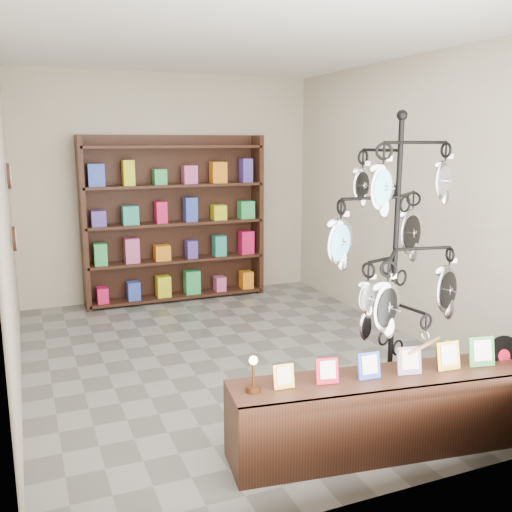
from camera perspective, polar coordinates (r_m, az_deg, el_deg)
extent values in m
plane|color=slate|center=(5.83, -2.07, -9.95)|extent=(5.00, 5.00, 0.00)
plane|color=#B4A991|center=(7.85, -8.58, 6.75)|extent=(4.00, 0.00, 4.00)
plane|color=#B4A991|center=(3.26, 13.23, 0.03)|extent=(4.00, 0.00, 4.00)
plane|color=#B4A991|center=(5.13, -23.66, 3.46)|extent=(0.00, 5.00, 5.00)
plane|color=#B4A991|center=(6.43, 14.84, 5.48)|extent=(0.00, 5.00, 5.00)
plane|color=white|center=(5.50, -2.32, 20.58)|extent=(5.00, 5.00, 0.00)
cylinder|color=black|center=(4.68, 12.96, -15.71)|extent=(0.60, 0.60, 0.03)
cylinder|color=black|center=(4.29, 13.63, -2.21)|extent=(0.05, 0.05, 2.28)
sphere|color=black|center=(4.17, 14.40, 13.48)|extent=(0.08, 0.08, 0.08)
ellipsoid|color=silver|center=(4.54, 10.91, -6.89)|extent=(0.13, 0.07, 0.24)
cube|color=#B3754A|center=(4.19, 16.51, -8.58)|extent=(0.40, 0.19, 0.04)
cube|color=black|center=(4.21, 12.94, -15.02)|extent=(2.26, 0.75, 0.55)
cube|color=gold|center=(3.79, 2.76, -11.93)|extent=(0.15, 0.07, 0.16)
cube|color=#B60E26|center=(3.88, 7.11, -11.33)|extent=(0.16, 0.07, 0.17)
cube|color=#263FA5|center=(4.00, 11.22, -10.71)|extent=(0.17, 0.08, 0.18)
cube|color=#E54C33|center=(4.13, 15.06, -10.07)|extent=(0.18, 0.08, 0.19)
cube|color=gold|center=(4.28, 18.64, -9.44)|extent=(0.19, 0.08, 0.20)
cube|color=#337233|center=(4.43, 21.63, -8.87)|extent=(0.20, 0.09, 0.21)
cylinder|color=black|center=(4.63, 23.53, -9.15)|extent=(0.31, 0.11, 0.30)
cylinder|color=#B60E26|center=(4.63, 23.56, -9.16)|extent=(0.10, 0.04, 0.10)
cylinder|color=#4C2B15|center=(3.76, -0.26, -13.11)|extent=(0.10, 0.10, 0.04)
cylinder|color=#4C2B15|center=(3.73, -0.26, -11.83)|extent=(0.02, 0.02, 0.14)
sphere|color=#FFBF59|center=(3.69, -0.26, -10.39)|extent=(0.06, 0.06, 0.06)
cube|color=black|center=(7.83, -8.39, 3.80)|extent=(2.40, 0.04, 2.20)
cube|color=black|center=(7.48, -16.89, 3.07)|extent=(0.06, 0.36, 2.20)
cube|color=black|center=(8.05, 0.08, 4.13)|extent=(0.06, 0.36, 2.20)
cube|color=black|center=(7.89, -7.88, -3.92)|extent=(2.36, 0.36, 0.04)
cube|color=black|center=(7.77, -7.98, -0.36)|extent=(2.36, 0.36, 0.03)
cube|color=black|center=(7.68, -8.09, 3.29)|extent=(2.36, 0.36, 0.04)
cube|color=black|center=(7.63, -8.19, 7.01)|extent=(2.36, 0.36, 0.04)
cube|color=black|center=(7.61, -8.30, 10.76)|extent=(2.36, 0.36, 0.04)
cylinder|color=black|center=(5.90, -23.50, 7.34)|extent=(0.03, 0.24, 0.24)
cylinder|color=black|center=(5.97, -23.04, 1.59)|extent=(0.03, 0.24, 0.24)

